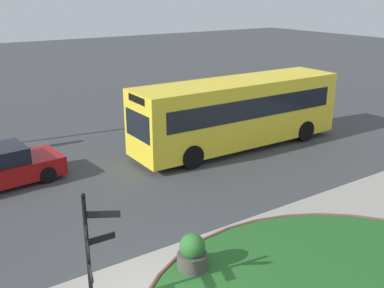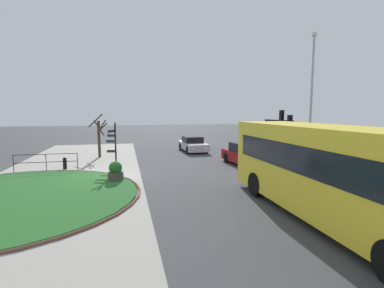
% 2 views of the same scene
% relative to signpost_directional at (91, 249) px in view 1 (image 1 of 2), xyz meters
% --- Properties ---
extents(signpost_directional, '(0.84, 0.59, 2.93)m').
position_rel_signpost_directional_xyz_m(signpost_directional, '(0.00, 0.00, 0.00)').
color(signpost_directional, black).
rests_on(signpost_directional, ground).
extents(bus_yellow, '(10.14, 2.60, 3.10)m').
position_rel_signpost_directional_xyz_m(bus_yellow, '(9.87, 7.11, 0.03)').
color(bus_yellow, yellow).
rests_on(bus_yellow, ground).
extents(car_far_lane, '(4.23, 2.21, 1.47)m').
position_rel_signpost_directional_xyz_m(car_far_lane, '(-0.05, 8.57, -0.96)').
color(car_far_lane, maroon).
rests_on(car_far_lane, ground).
extents(planter_near_signpost, '(0.79, 0.79, 1.04)m').
position_rel_signpost_directional_xyz_m(planter_near_signpost, '(2.69, 0.13, -1.16)').
color(planter_near_signpost, '#47423D').
rests_on(planter_near_signpost, ground).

